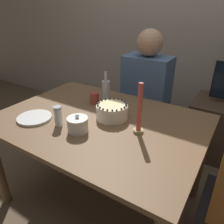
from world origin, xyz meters
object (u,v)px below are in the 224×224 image
(sugar_shaker, at_px, (58,116))
(cake, at_px, (112,111))
(sugar_bowl, at_px, (78,124))
(person_man_blue_shirt, at_px, (145,107))
(bottle, at_px, (106,92))
(candle, at_px, (139,113))

(sugar_shaker, bearing_deg, cake, 48.38)
(cake, height_order, sugar_bowl, sugar_bowl)
(sugar_shaker, relative_size, person_man_blue_shirt, 0.10)
(sugar_shaker, distance_m, bottle, 0.44)
(cake, relative_size, sugar_shaker, 1.64)
(sugar_bowl, height_order, bottle, bottle)
(bottle, xyz_separation_m, person_man_blue_shirt, (0.13, 0.45, -0.28))
(cake, bearing_deg, sugar_bowl, -108.01)
(cake, bearing_deg, person_man_blue_shirt, 92.96)
(sugar_bowl, xyz_separation_m, sugar_shaker, (-0.15, -0.01, 0.02))
(person_man_blue_shirt, bearing_deg, sugar_bowl, 86.78)
(cake, distance_m, person_man_blue_shirt, 0.67)
(person_man_blue_shirt, bearing_deg, candle, 110.56)
(sugar_shaker, bearing_deg, bottle, 81.61)
(cake, xyz_separation_m, sugar_bowl, (-0.08, -0.25, -0.00))
(candle, relative_size, bottle, 1.25)
(bottle, bearing_deg, sugar_shaker, -98.39)
(cake, bearing_deg, sugar_shaker, -131.62)
(person_man_blue_shirt, bearing_deg, bottle, 73.31)
(sugar_shaker, relative_size, bottle, 0.52)
(sugar_bowl, distance_m, person_man_blue_shirt, 0.90)
(sugar_bowl, distance_m, bottle, 0.44)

